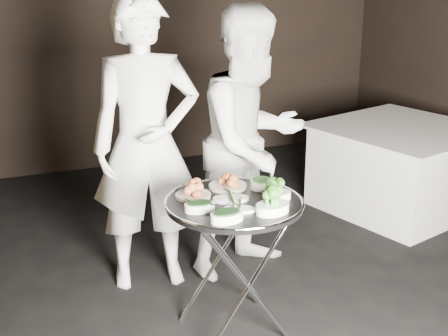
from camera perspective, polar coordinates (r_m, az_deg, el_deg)
name	(u,v)px	position (r m, az deg, el deg)	size (l,w,h in m)	color
wall_back	(103,19)	(6.38, -10.99, 13.20)	(6.00, 0.05, 3.00)	black
tray_stand	(234,261)	(3.55, 0.92, -8.53)	(0.54, 0.45, 0.79)	silver
serving_tray	(234,203)	(3.40, 0.95, -3.23)	(0.77, 0.77, 0.04)	black
potato_plate_a	(193,192)	(3.45, -2.85, -2.17)	(0.21, 0.21, 0.07)	beige
potato_plate_b	(228,182)	(3.59, 0.34, -1.29)	(0.22, 0.22, 0.08)	beige
greens_bowl	(262,183)	(3.58, 3.48, -1.34)	(0.13, 0.13, 0.08)	white
asparagus_plate_a	(231,198)	(3.40, 0.62, -2.73)	(0.22, 0.16, 0.04)	white
asparagus_plate_b	(240,208)	(3.27, 1.45, -3.71)	(0.19, 0.16, 0.03)	white
spinach_bowl_a	(200,205)	(3.26, -2.24, -3.45)	(0.17, 0.12, 0.07)	white
spinach_bowl_b	(227,215)	(3.14, 0.26, -4.32)	(0.19, 0.14, 0.07)	white
broccoli_bowl_a	(277,194)	(3.44, 4.87, -2.37)	(0.17, 0.12, 0.07)	white
broccoli_bowl_b	(272,206)	(3.25, 4.46, -3.48)	(0.22, 0.18, 0.08)	white
serving_utensils	(232,189)	(3.45, 0.77, -1.91)	(0.57, 0.41, 0.01)	silver
waiter_left	(146,145)	(3.97, -7.14, 2.11)	(0.69, 0.45, 1.89)	white
waiter_right	(252,143)	(4.14, 2.60, 2.32)	(0.88, 0.68, 1.80)	white
dining_table	(399,168)	(5.54, 15.75, 0.03)	(1.27, 1.27, 0.72)	white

